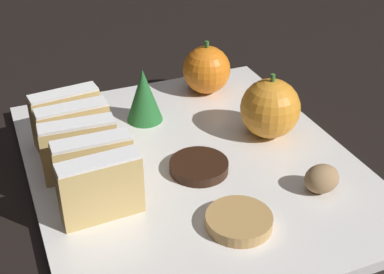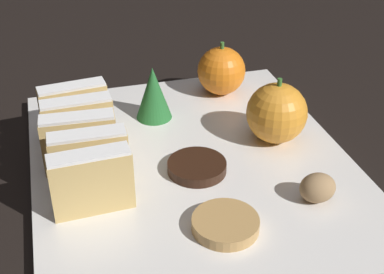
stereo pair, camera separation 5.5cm
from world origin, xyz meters
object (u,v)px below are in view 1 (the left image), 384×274
(orange_near, at_px, (270,108))
(chocolate_cookie, at_px, (200,166))
(walnut, at_px, (322,179))
(orange_far, at_px, (207,70))

(orange_near, xyz_separation_m, chocolate_cookie, (-0.10, -0.04, -0.03))
(orange_near, relative_size, chocolate_cookie, 1.24)
(orange_near, relative_size, walnut, 2.15)
(orange_near, xyz_separation_m, orange_far, (-0.02, 0.13, -0.00))
(orange_far, bearing_deg, chocolate_cookie, -115.73)
(orange_near, relative_size, orange_far, 1.08)
(orange_near, height_order, chocolate_cookie, orange_near)
(orange_far, distance_m, chocolate_cookie, 0.18)
(orange_near, distance_m, chocolate_cookie, 0.11)
(orange_far, height_order, chocolate_cookie, orange_far)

